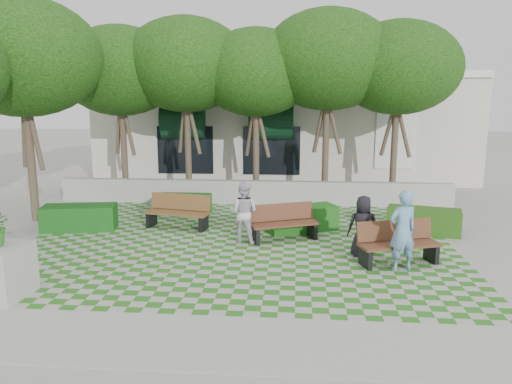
# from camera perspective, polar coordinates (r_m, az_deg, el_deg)

# --- Properties ---
(ground) EXTENTS (90.00, 90.00, 0.00)m
(ground) POSITION_cam_1_polar(r_m,az_deg,el_deg) (13.29, -2.70, -7.16)
(ground) COLOR gray
(ground) RESTS_ON ground
(lawn) EXTENTS (12.00, 12.00, 0.00)m
(lawn) POSITION_cam_1_polar(r_m,az_deg,el_deg) (14.23, -2.18, -5.87)
(lawn) COLOR #2B721E
(lawn) RESTS_ON ground
(sidewalk_south) EXTENTS (16.00, 2.00, 0.01)m
(sidewalk_south) POSITION_cam_1_polar(r_m,az_deg,el_deg) (9.01, -6.69, -16.55)
(sidewalk_south) COLOR #9E9B93
(sidewalk_south) RESTS_ON ground
(retaining_wall) EXTENTS (15.00, 0.36, 0.90)m
(retaining_wall) POSITION_cam_1_polar(r_m,az_deg,el_deg) (19.14, -0.34, -0.03)
(retaining_wall) COLOR #9E9B93
(retaining_wall) RESTS_ON ground
(bench_east) EXTENTS (2.14, 1.26, 1.07)m
(bench_east) POSITION_cam_1_polar(r_m,az_deg,el_deg) (12.97, 15.90, -5.68)
(bench_east) COLOR #4E2D1A
(bench_east) RESTS_ON ground
(bench_mid) EXTENTS (2.08, 1.36, 1.04)m
(bench_mid) POSITION_cam_1_polar(r_m,az_deg,el_deg) (14.47, 3.15, -3.56)
(bench_mid) COLOR #512B1B
(bench_mid) RESTS_ON ground
(bench_west) EXTENTS (2.11, 1.07, 1.06)m
(bench_west) POSITION_cam_1_polar(r_m,az_deg,el_deg) (15.90, -8.90, -2.28)
(bench_west) COLOR brown
(bench_west) RESTS_ON ground
(hedge_east) EXTENTS (2.29, 1.37, 0.75)m
(hedge_east) POSITION_cam_1_polar(r_m,az_deg,el_deg) (16.04, 18.59, -3.13)
(hedge_east) COLOR #214A13
(hedge_east) RESTS_ON ground
(hedge_midright) EXTENTS (2.34, 1.69, 0.76)m
(hedge_midright) POSITION_cam_1_polar(r_m,az_deg,el_deg) (15.49, 5.24, -3.05)
(hedge_midright) COLOR #174F15
(hedge_midright) RESTS_ON ground
(hedge_midleft) EXTENTS (1.87, 0.76, 0.65)m
(hedge_midleft) POSITION_cam_1_polar(r_m,az_deg,el_deg) (17.97, -8.18, -1.29)
(hedge_midleft) COLOR #154F15
(hedge_midleft) RESTS_ON ground
(hedge_west) EXTENTS (2.33, 1.27, 0.77)m
(hedge_west) POSITION_cam_1_polar(r_m,az_deg,el_deg) (16.48, -19.52, -2.77)
(hedge_west) COLOR #134715
(hedge_west) RESTS_ON ground
(person_blue) EXTENTS (0.84, 0.70, 1.96)m
(person_blue) POSITION_cam_1_polar(r_m,az_deg,el_deg) (12.42, 16.41, -4.23)
(person_blue) COLOR #6791BC
(person_blue) RESTS_ON ground
(person_dark) EXTENTS (0.81, 0.54, 1.62)m
(person_dark) POSITION_cam_1_polar(r_m,az_deg,el_deg) (13.18, 12.13, -3.89)
(person_dark) COLOR black
(person_dark) RESTS_ON ground
(person_white) EXTENTS (0.98, 0.85, 1.76)m
(person_white) POSITION_cam_1_polar(r_m,az_deg,el_deg) (14.13, -1.42, -2.33)
(person_white) COLOR silver
(person_white) RESTS_ON ground
(tree_row) EXTENTS (17.70, 13.40, 7.41)m
(tree_row) POSITION_cam_1_polar(r_m,az_deg,el_deg) (18.81, -6.26, 14.19)
(tree_row) COLOR #47382B
(tree_row) RESTS_ON ground
(building) EXTENTS (18.00, 8.92, 5.15)m
(building) POSITION_cam_1_polar(r_m,az_deg,el_deg) (26.64, 3.18, 7.63)
(building) COLOR beige
(building) RESTS_ON ground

